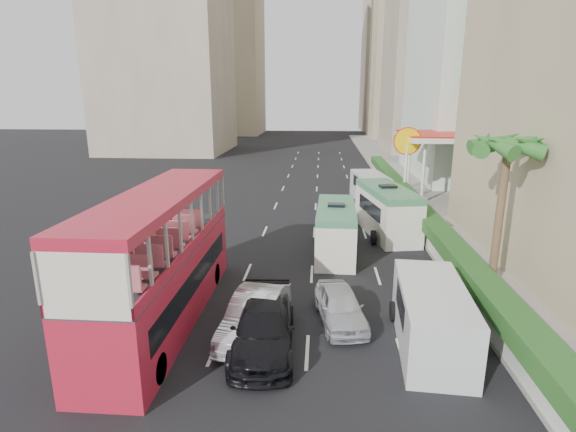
# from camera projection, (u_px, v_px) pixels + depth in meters

# --- Properties ---
(ground_plane) EXTENTS (200.00, 200.00, 0.00)m
(ground_plane) POSITION_uv_depth(u_px,v_px,m) (319.00, 324.00, 17.23)
(ground_plane) COLOR black
(ground_plane) RESTS_ON ground
(double_decker_bus) EXTENTS (2.50, 11.00, 5.06)m
(double_decker_bus) POSITION_uv_depth(u_px,v_px,m) (162.00, 258.00, 17.00)
(double_decker_bus) COLOR #B81A31
(double_decker_bus) RESTS_ON ground
(car_silver_lane_a) EXTENTS (2.32, 4.92, 1.56)m
(car_silver_lane_a) POSITION_uv_depth(u_px,v_px,m) (256.00, 334.00, 16.51)
(car_silver_lane_a) COLOR silver
(car_silver_lane_a) RESTS_ON ground
(car_silver_lane_b) EXTENTS (2.26, 4.19, 1.35)m
(car_silver_lane_b) POSITION_uv_depth(u_px,v_px,m) (340.00, 322.00, 17.39)
(car_silver_lane_b) COLOR silver
(car_silver_lane_b) RESTS_ON ground
(car_black) EXTENTS (2.44, 5.33, 1.51)m
(car_black) POSITION_uv_depth(u_px,v_px,m) (264.00, 347.00, 15.63)
(car_black) COLOR black
(car_black) RESTS_ON ground
(van_asset) EXTENTS (2.34, 4.37, 1.17)m
(van_asset) POSITION_uv_depth(u_px,v_px,m) (335.00, 221.00, 31.55)
(van_asset) COLOR silver
(van_asset) RESTS_ON ground
(minibus_near) EXTENTS (2.21, 6.14, 2.70)m
(minibus_near) POSITION_uv_depth(u_px,v_px,m) (336.00, 230.00, 24.62)
(minibus_near) COLOR silver
(minibus_near) RESTS_ON ground
(minibus_far) EXTENTS (3.47, 7.03, 2.98)m
(minibus_far) POSITION_uv_depth(u_px,v_px,m) (387.00, 211.00, 28.18)
(minibus_far) COLOR silver
(minibus_far) RESTS_ON ground
(panel_van_near) EXTENTS (2.54, 5.54, 2.16)m
(panel_van_near) POSITION_uv_depth(u_px,v_px,m) (432.00, 317.00, 15.48)
(panel_van_near) COLOR silver
(panel_van_near) RESTS_ON ground
(panel_van_far) EXTENTS (2.99, 5.81, 2.22)m
(panel_van_far) POSITION_uv_depth(u_px,v_px,m) (370.00, 187.00, 37.45)
(panel_van_far) COLOR silver
(panel_van_far) RESTS_ON ground
(sidewalk) EXTENTS (6.00, 120.00, 0.18)m
(sidewalk) POSITION_uv_depth(u_px,v_px,m) (420.00, 192.00, 40.65)
(sidewalk) COLOR #99968C
(sidewalk) RESTS_ON ground
(kerb_wall) EXTENTS (0.30, 44.00, 1.00)m
(kerb_wall) POSITION_uv_depth(u_px,v_px,m) (413.00, 216.00, 30.10)
(kerb_wall) COLOR silver
(kerb_wall) RESTS_ON sidewalk
(hedge) EXTENTS (1.10, 44.00, 0.70)m
(hedge) POSITION_uv_depth(u_px,v_px,m) (414.00, 204.00, 29.88)
(hedge) COLOR #2D6626
(hedge) RESTS_ON kerb_wall
(palm_tree) EXTENTS (0.36, 0.36, 6.40)m
(palm_tree) POSITION_uv_depth(u_px,v_px,m) (499.00, 216.00, 19.65)
(palm_tree) COLOR brown
(palm_tree) RESTS_ON sidewalk
(shell_station) EXTENTS (6.50, 8.00, 5.50)m
(shell_station) POSITION_uv_depth(u_px,v_px,m) (440.00, 166.00, 37.97)
(shell_station) COLOR silver
(shell_station) RESTS_ON ground
(tower_far_a) EXTENTS (14.00, 14.00, 44.00)m
(tower_far_a) POSITION_uv_depth(u_px,v_px,m) (409.00, 26.00, 89.34)
(tower_far_a) COLOR tan
(tower_far_a) RESTS_ON ground
(tower_far_b) EXTENTS (14.00, 14.00, 40.00)m
(tower_far_b) POSITION_uv_depth(u_px,v_px,m) (392.00, 48.00, 111.06)
(tower_far_b) COLOR #B1A08B
(tower_far_b) RESTS_ON ground
(tower_left_b) EXTENTS (16.00, 16.00, 46.00)m
(tower_left_b) POSITION_uv_depth(u_px,v_px,m) (224.00, 29.00, 99.56)
(tower_left_b) COLOR tan
(tower_left_b) RESTS_ON ground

